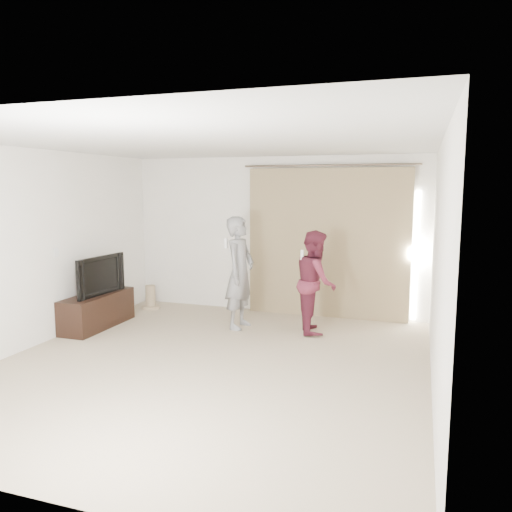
# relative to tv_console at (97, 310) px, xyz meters

# --- Properties ---
(floor) EXTENTS (5.50, 5.50, 0.00)m
(floor) POSITION_rel_tv_console_xyz_m (2.27, -0.97, -0.25)
(floor) COLOR tan
(floor) RESTS_ON ground
(wall_back) EXTENTS (5.00, 0.04, 2.60)m
(wall_back) POSITION_rel_tv_console_xyz_m (2.27, 1.78, 1.05)
(wall_back) COLOR white
(wall_back) RESTS_ON ground
(wall_left) EXTENTS (0.04, 5.50, 2.60)m
(wall_left) POSITION_rel_tv_console_xyz_m (-0.23, -0.97, 1.05)
(wall_left) COLOR white
(wall_left) RESTS_ON ground
(ceiling) EXTENTS (5.00, 5.50, 0.01)m
(ceiling) POSITION_rel_tv_console_xyz_m (2.27, -0.97, 2.35)
(ceiling) COLOR silver
(ceiling) RESTS_ON wall_back
(curtain) EXTENTS (2.80, 0.11, 2.46)m
(curtain) POSITION_rel_tv_console_xyz_m (3.18, 1.71, 0.95)
(curtain) COLOR #9A855E
(curtain) RESTS_ON ground
(tv_console) EXTENTS (0.45, 1.31, 0.50)m
(tv_console) POSITION_rel_tv_console_xyz_m (0.00, 0.00, 0.00)
(tv_console) COLOR black
(tv_console) RESTS_ON ground
(tv) EXTENTS (0.20, 1.02, 0.58)m
(tv) POSITION_rel_tv_console_xyz_m (0.00, 0.00, 0.54)
(tv) COLOR black
(tv) RESTS_ON tv_console
(scratching_post) EXTENTS (0.31, 0.31, 0.41)m
(scratching_post) POSITION_rel_tv_console_xyz_m (0.17, 1.26, -0.09)
(scratching_post) COLOR #C7B089
(scratching_post) RESTS_ON ground
(person_man) EXTENTS (0.45, 0.64, 1.67)m
(person_man) POSITION_rel_tv_console_xyz_m (2.05, 0.66, 0.58)
(person_man) COLOR gray
(person_man) RESTS_ON ground
(person_woman) EXTENTS (0.75, 0.86, 1.49)m
(person_woman) POSITION_rel_tv_console_xyz_m (3.17, 0.80, 0.49)
(person_woman) COLOR maroon
(person_woman) RESTS_ON ground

